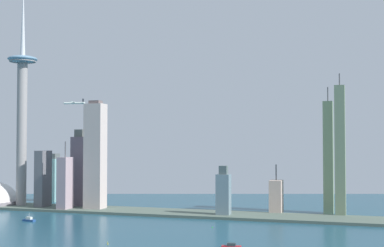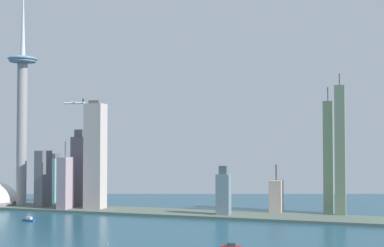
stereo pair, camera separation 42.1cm
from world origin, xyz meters
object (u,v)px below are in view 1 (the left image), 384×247
Objects in this scene: skyscraper_0 at (43,180)px; observation_tower at (22,102)px; skyscraper_8 at (65,184)px; boat_2 at (29,220)px; skyscraper_4 at (328,157)px; skyscraper_9 at (223,194)px; skyscraper_5 at (340,151)px; skyscraper_6 at (55,179)px; skyscraper_10 at (95,157)px; boat_1 at (231,246)px; channel_buoy_0 at (212,227)px; airplane at (74,103)px; skyscraper_2 at (276,197)px; channel_buoy_1 at (108,243)px; skyscraper_7 at (79,171)px.

observation_tower is at bearing 175.18° from skyscraper_0.
skyscraper_8 is 103.71m from boat_2.
skyscraper_4 is (395.17, 69.74, 33.55)m from skyscraper_0.
observation_tower reaches higher than skyscraper_9.
skyscraper_5 is at bearing 18.36° from skyscraper_9.
skyscraper_10 is (119.50, -89.68, 39.30)m from skyscraper_6.
skyscraper_4 reaches higher than skyscraper_9.
skyscraper_5 is (411.78, 38.75, 42.37)m from skyscraper_0.
boat_1 is (-68.97, -269.33, -73.64)m from skyscraper_4.
skyscraper_5 reaches higher than boat_2.
observation_tower is 366.90m from channel_buoy_0.
channel_buoy_0 is 0.06× the size of airplane.
skyscraper_2 is 89.35m from skyscraper_4.
skyscraper_2 is at bearing 179.58° from skyscraper_5.
skyscraper_9 is (305.65, -97.67, -6.58)m from skyscraper_6.
skyscraper_2 is at bearing 69.61° from channel_buoy_0.
observation_tower is 146.05m from skyscraper_10.
skyscraper_2 is at bearing 11.16° from skyscraper_8.
skyscraper_9 is 219.71m from channel_buoy_1.
skyscraper_0 is 90.29m from skyscraper_10.
skyscraper_5 is 63.40× the size of channel_buoy_1.
skyscraper_5 is at bearing 174.15° from airplane.
observation_tower is at bearing -92.09° from skyscraper_6.
channel_buoy_1 is at bearing 1.00° from boat_1.
skyscraper_4 reaches higher than skyscraper_6.
boat_1 is at bearing 9.50° from channel_buoy_1.
skyscraper_6 is at bearing 173.55° from skyscraper_5.
observation_tower is 146.51m from skyscraper_6.
skyscraper_2 is at bearing 65.62° from channel_buoy_1.
skyscraper_6 is 1.18× the size of skyscraper_9.
airplane reaches higher than skyscraper_10.
skyscraper_9 is at bearing -141.36° from skyscraper_2.
skyscraper_8 reaches higher than skyscraper_0.
skyscraper_4 is (65.59, 30.39, 52.52)m from skyscraper_2.
boat_2 is (91.02, -202.89, -34.12)m from skyscraper_6.
skyscraper_2 is 145.78m from channel_buoy_0.
channel_buoy_0 is at bearing -30.44° from skyscraper_6.
observation_tower is at bearing -171.29° from skyscraper_4.
skyscraper_4 is at bearing 118.19° from skyscraper_5.
skyscraper_2 is 0.68× the size of skyscraper_8.
channel_buoy_0 is at bearing -110.39° from skyscraper_2.
skyscraper_9 is at bearing -82.11° from boat_1.
skyscraper_4 is at bearing 57.67° from channel_buoy_1.
channel_buoy_1 is at bearing -114.38° from skyscraper_2.
airplane reaches higher than skyscraper_0.
channel_buoy_1 is (165.11, -238.81, -52.15)m from skyscraper_7.
skyscraper_5 is 372.78m from skyscraper_8.
boat_1 is (365.07, -202.87, -153.00)m from observation_tower.
skyscraper_4 is at bearing 24.86° from skyscraper_2.
skyscraper_4 reaches higher than boat_1.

